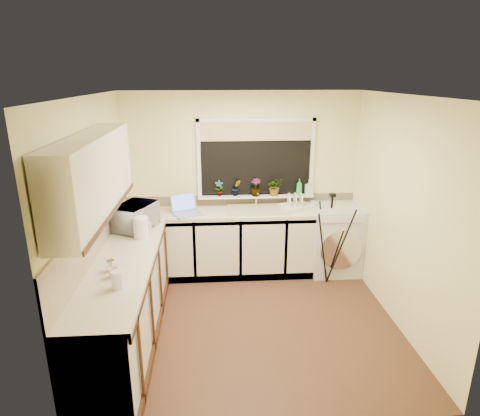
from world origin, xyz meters
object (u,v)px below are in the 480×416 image
(dish_rack, at_px, (296,207))
(plant_d, at_px, (275,187))
(cup_back, at_px, (314,204))
(cup_left, at_px, (113,272))
(plant_c, at_px, (256,187))
(microwave, at_px, (135,217))
(soap_bottle_clear, at_px, (309,187))
(plant_a, at_px, (219,188))
(laptop, at_px, (186,209))
(glass_jug, at_px, (118,280))
(soap_bottle_green, at_px, (299,187))
(tripod, at_px, (329,239))
(plant_b, at_px, (236,188))
(steel_jar, at_px, (111,266))
(kettle, at_px, (141,228))
(washing_machine, at_px, (334,239))

(dish_rack, xyz_separation_m, plant_d, (-0.27, 0.18, 0.24))
(cup_back, height_order, cup_left, same)
(plant_c, distance_m, cup_left, 2.52)
(microwave, height_order, soap_bottle_clear, soap_bottle_clear)
(plant_a, relative_size, cup_back, 1.97)
(laptop, xyz_separation_m, glass_jug, (-0.47, -1.97, 0.01))
(glass_jug, height_order, microwave, microwave)
(cup_left, bearing_deg, plant_d, 48.88)
(plant_d, distance_m, soap_bottle_green, 0.35)
(plant_a, height_order, soap_bottle_green, soap_bottle_green)
(plant_a, xyz_separation_m, plant_d, (0.77, -0.02, 0.01))
(tripod, xyz_separation_m, plant_c, (-0.90, 0.58, 0.56))
(dish_rack, relative_size, cup_back, 3.69)
(plant_d, bearing_deg, soap_bottle_clear, 1.38)
(cup_back, distance_m, cup_left, 2.99)
(plant_b, relative_size, plant_d, 0.92)
(tripod, bearing_deg, steel_jar, -136.19)
(microwave, relative_size, plant_d, 2.21)
(kettle, relative_size, cup_back, 2.05)
(washing_machine, xyz_separation_m, glass_jug, (-2.50, -2.00, 0.51))
(steel_jar, xyz_separation_m, plant_d, (1.81, 1.90, 0.22))
(microwave, height_order, plant_a, plant_a)
(plant_b, bearing_deg, soap_bottle_green, -0.22)
(steel_jar, relative_size, soap_bottle_green, 0.48)
(tripod, relative_size, cup_left, 13.07)
(glass_jug, relative_size, cup_left, 1.63)
(kettle, bearing_deg, plant_c, 37.44)
(plant_b, xyz_separation_m, cup_back, (1.06, -0.14, -0.22))
(soap_bottle_green, bearing_deg, steel_jar, -138.42)
(glass_jug, xyz_separation_m, soap_bottle_clear, (2.16, 2.24, 0.18))
(plant_a, distance_m, plant_b, 0.24)
(laptop, height_order, soap_bottle_clear, soap_bottle_clear)
(washing_machine, height_order, dish_rack, dish_rack)
(microwave, height_order, plant_c, plant_c)
(plant_d, bearing_deg, soap_bottle_green, 2.84)
(cup_back, bearing_deg, cup_left, -140.37)
(microwave, bearing_deg, plant_b, -34.62)
(dish_rack, distance_m, microwave, 2.14)
(washing_machine, distance_m, laptop, 2.08)
(cup_back, bearing_deg, steel_jar, -142.82)
(plant_d, bearing_deg, plant_c, -177.61)
(tripod, distance_m, plant_b, 1.43)
(microwave, bearing_deg, glass_jug, -153.71)
(laptop, distance_m, glass_jug, 2.03)
(tripod, distance_m, plant_a, 1.63)
(washing_machine, distance_m, plant_a, 1.74)
(washing_machine, bearing_deg, kettle, -160.46)
(plant_d, xyz_separation_m, cup_back, (0.53, -0.12, -0.23))
(soap_bottle_clear, distance_m, cup_left, 3.04)
(dish_rack, bearing_deg, microwave, 175.94)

